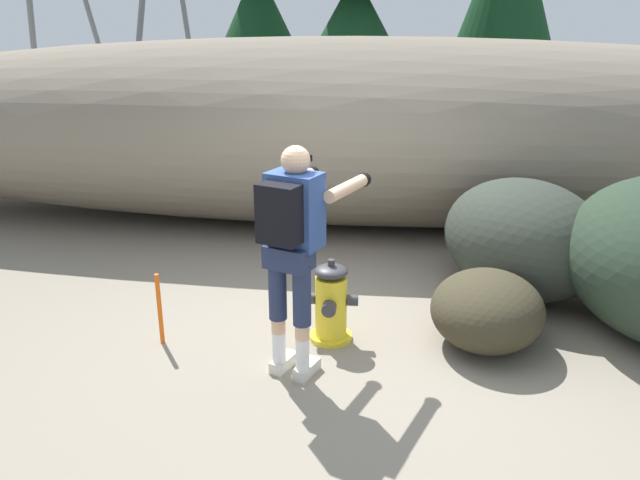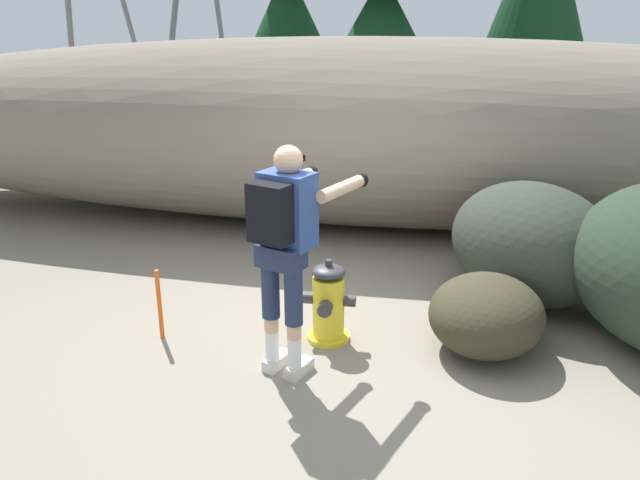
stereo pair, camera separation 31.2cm
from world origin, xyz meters
TOP-DOWN VIEW (x-y plane):
  - ground_plane at (0.00, 0.00)m, footprint 56.00×56.00m
  - dirt_embankment at (0.00, 3.38)m, footprint 16.31×3.20m
  - fire_hydrant at (-0.03, 0.05)m, footprint 0.44×0.39m
  - utility_worker at (-0.25, -0.46)m, footprint 0.74×1.04m
  - boulder_mid at (1.65, 1.13)m, footprint 1.97×2.01m
  - boulder_small at (1.21, 0.11)m, footprint 1.10×1.19m
  - pine_tree_left at (-0.34, 8.70)m, footprint 2.50×2.50m
  - survey_stake at (-1.38, -0.16)m, footprint 0.04×0.04m

SIDE VIEW (x-z plane):
  - ground_plane at x=0.00m, z-range -0.04..0.00m
  - survey_stake at x=-1.38m, z-range 0.00..0.60m
  - boulder_small at x=1.21m, z-range 0.00..0.60m
  - fire_hydrant at x=-0.03m, z-range -0.03..0.67m
  - boulder_mid at x=1.65m, z-range 0.00..1.11m
  - utility_worker at x=-0.25m, z-range 0.24..1.92m
  - dirt_embankment at x=0.00m, z-range 0.00..2.29m
  - pine_tree_left at x=-0.34m, z-range 0.29..5.10m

